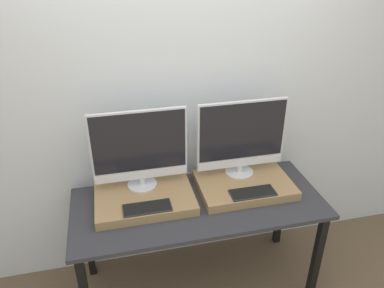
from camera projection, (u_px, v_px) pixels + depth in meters
The scene contains 8 objects.
wall_back at pixel (184, 107), 2.64m from camera, with size 8.00×0.04×2.60m.
workbench at pixel (198, 211), 2.56m from camera, with size 1.69×0.71×0.78m.
wooden_riser_left at pixel (145, 198), 2.51m from camera, with size 0.65×0.45×0.06m.
monitor_left at pixel (140, 148), 2.45m from camera, with size 0.63×0.20×0.56m.
keyboard_left at pixel (147, 208), 2.36m from camera, with size 0.31×0.13×0.01m.
wooden_riser_right at pixel (244, 185), 2.65m from camera, with size 0.65×0.45×0.06m.
monitor_right at pixel (242, 137), 2.59m from camera, with size 0.63×0.20×0.56m.
keyboard_right at pixel (253, 193), 2.50m from camera, with size 0.31×0.13×0.01m.
Camera 1 is at (-0.51, -1.62, 2.32)m, focal length 35.00 mm.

